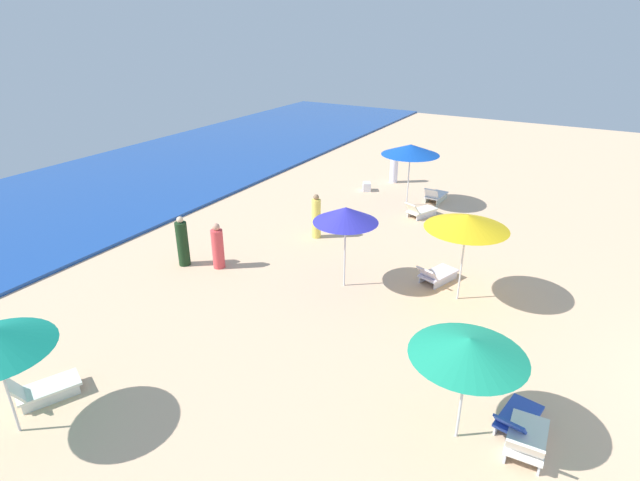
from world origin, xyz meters
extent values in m
cube|color=#1C479B|center=(0.00, 24.42, 0.06)|extent=(60.00, 11.17, 0.12)
cylinder|color=silver|center=(-3.76, 5.91, 0.95)|extent=(0.05, 0.05, 1.89)
cone|color=#1C986E|center=(-3.76, 5.91, 2.08)|extent=(2.13, 2.13, 0.37)
cube|color=silver|center=(-3.41, 4.41, 0.13)|extent=(1.13, 0.08, 0.26)
cube|color=silver|center=(-3.43, 4.99, 0.13)|extent=(1.13, 0.08, 0.26)
cube|color=white|center=(-3.42, 4.70, 0.29)|extent=(1.27, 0.72, 0.06)
cube|color=white|center=(-4.00, 4.68, 0.50)|extent=(0.35, 0.65, 0.46)
cube|color=silver|center=(-2.98, 4.67, 0.12)|extent=(1.02, 0.23, 0.24)
cube|color=silver|center=(-2.88, 5.19, 0.12)|extent=(1.02, 0.23, 0.24)
cube|color=#2E4CB9|center=(-2.93, 4.93, 0.27)|extent=(1.24, 0.82, 0.06)
cube|color=#2E4CB9|center=(-3.44, 5.03, 0.45)|extent=(0.44, 0.64, 0.38)
cylinder|color=silver|center=(1.41, 7.34, 1.09)|extent=(0.05, 0.05, 2.19)
cone|color=gold|center=(1.41, 7.34, 2.38)|extent=(2.27, 2.27, 0.39)
cube|color=silver|center=(2.09, 7.91, 0.11)|extent=(1.07, 0.41, 0.23)
cube|color=silver|center=(2.27, 8.42, 0.11)|extent=(1.07, 0.41, 0.23)
cube|color=silver|center=(2.18, 8.17, 0.26)|extent=(1.38, 1.01, 0.06)
cube|color=silver|center=(1.65, 8.36, 0.44)|extent=(0.53, 0.69, 0.40)
cylinder|color=silver|center=(0.50, 10.53, 1.03)|extent=(0.05, 0.05, 2.06)
cone|color=#302EAE|center=(0.50, 10.53, 2.28)|extent=(1.89, 1.89, 0.45)
cylinder|color=silver|center=(8.11, 11.43, 1.11)|extent=(0.05, 0.05, 2.22)
cone|color=#1147AE|center=(8.11, 11.43, 2.43)|extent=(2.40, 2.40, 0.42)
cube|color=silver|center=(7.11, 10.21, 0.11)|extent=(1.08, 0.49, 0.22)
cube|color=silver|center=(7.31, 10.67, 0.11)|extent=(1.08, 0.49, 0.22)
cube|color=white|center=(7.21, 10.44, 0.25)|extent=(1.41, 1.05, 0.06)
cube|color=white|center=(6.67, 10.67, 0.46)|extent=(0.55, 0.66, 0.45)
cube|color=silver|center=(9.28, 10.26, 0.12)|extent=(1.16, 0.13, 0.24)
cube|color=silver|center=(9.32, 10.78, 0.12)|extent=(1.16, 0.13, 0.24)
cube|color=silver|center=(9.30, 10.52, 0.27)|extent=(1.34, 0.72, 0.06)
cube|color=silver|center=(8.71, 10.57, 0.49)|extent=(0.31, 0.61, 0.46)
cylinder|color=silver|center=(-7.86, 13.38, 0.96)|extent=(0.05, 0.05, 1.93)
cube|color=silver|center=(-7.06, 13.51, 0.11)|extent=(1.03, 0.50, 0.23)
cube|color=silver|center=(-6.85, 13.99, 0.11)|extent=(1.03, 0.50, 0.23)
cube|color=white|center=(-6.96, 13.75, 0.26)|extent=(1.38, 1.07, 0.06)
cube|color=white|center=(-7.47, 13.99, 0.46)|extent=(0.51, 0.66, 0.44)
cylinder|color=#18341A|center=(-0.83, 15.70, 0.74)|extent=(0.49, 0.49, 1.48)
sphere|color=beige|center=(-0.83, 15.70, 1.57)|extent=(0.21, 0.21, 0.21)
cylinder|color=#F9E05E|center=(3.24, 13.09, 0.73)|extent=(0.47, 0.47, 1.45)
sphere|color=#916F51|center=(3.24, 13.09, 1.55)|extent=(0.21, 0.21, 0.21)
cylinder|color=white|center=(10.90, 13.18, 0.75)|extent=(0.44, 0.44, 1.51)
sphere|color=#986147|center=(10.90, 13.18, 1.60)|extent=(0.20, 0.20, 0.20)
cylinder|color=#E2464B|center=(-0.42, 14.60, 0.65)|extent=(0.41, 0.41, 1.29)
sphere|color=tan|center=(-0.42, 14.60, 1.40)|extent=(0.24, 0.24, 0.24)
cube|color=silver|center=(9.07, 13.76, 0.20)|extent=(0.58, 0.53, 0.39)
camera|label=1|loc=(-11.51, 4.53, 7.44)|focal=28.43mm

